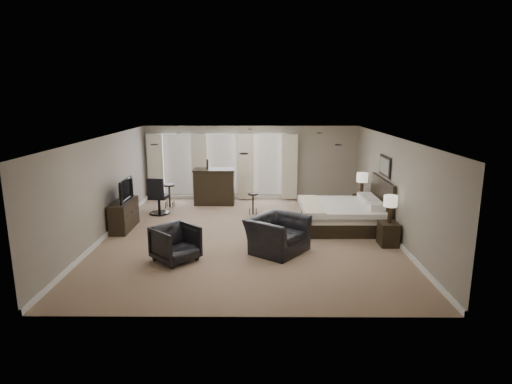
{
  "coord_description": "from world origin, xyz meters",
  "views": [
    {
      "loc": [
        0.27,
        -10.76,
        3.6
      ],
      "look_at": [
        0.2,
        0.4,
        1.1
      ],
      "focal_mm": 30.0,
      "sensor_mm": 36.0,
      "label": 1
    }
  ],
  "objects_px": {
    "bed": "(342,203)",
    "armchair_near": "(277,229)",
    "nightstand_far": "(361,205)",
    "desk_chair": "(159,196)",
    "armchair_far": "(176,242)",
    "nightstand_near": "(388,234)",
    "bar_stool_left": "(170,196)",
    "dresser": "(124,215)",
    "bar_counter": "(215,186)",
    "bar_stool_right": "(253,204)",
    "tv": "(123,198)",
    "lamp_far": "(362,184)",
    "lamp_near": "(390,209)"
  },
  "relations": [
    {
      "from": "desk_chair",
      "to": "tv",
      "type": "bearing_deg",
      "value": 75.15
    },
    {
      "from": "lamp_far",
      "to": "desk_chair",
      "type": "relative_size",
      "value": 0.6
    },
    {
      "from": "armchair_far",
      "to": "armchair_near",
      "type": "bearing_deg",
      "value": -31.34
    },
    {
      "from": "nightstand_far",
      "to": "desk_chair",
      "type": "distance_m",
      "value": 6.31
    },
    {
      "from": "nightstand_near",
      "to": "bar_stool_right",
      "type": "distance_m",
      "value": 4.41
    },
    {
      "from": "bed",
      "to": "armchair_near",
      "type": "height_order",
      "value": "bed"
    },
    {
      "from": "bar_stool_right",
      "to": "armchair_far",
      "type": "bearing_deg",
      "value": -113.25
    },
    {
      "from": "nightstand_far",
      "to": "armchair_near",
      "type": "height_order",
      "value": "armchair_near"
    },
    {
      "from": "nightstand_near",
      "to": "tv",
      "type": "height_order",
      "value": "tv"
    },
    {
      "from": "armchair_near",
      "to": "dresser",
      "type": "bearing_deg",
      "value": 104.5
    },
    {
      "from": "armchair_near",
      "to": "bar_stool_right",
      "type": "relative_size",
      "value": 1.92
    },
    {
      "from": "bed",
      "to": "bar_stool_right",
      "type": "relative_size",
      "value": 3.27
    },
    {
      "from": "nightstand_far",
      "to": "bar_stool_left",
      "type": "relative_size",
      "value": 0.75
    },
    {
      "from": "tv",
      "to": "desk_chair",
      "type": "height_order",
      "value": "desk_chair"
    },
    {
      "from": "nightstand_near",
      "to": "bar_counter",
      "type": "bearing_deg",
      "value": 138.63
    },
    {
      "from": "nightstand_far",
      "to": "bar_stool_left",
      "type": "bearing_deg",
      "value": 173.02
    },
    {
      "from": "lamp_near",
      "to": "dresser",
      "type": "xyz_separation_m",
      "value": [
        -6.92,
        1.29,
        -0.52
      ]
    },
    {
      "from": "armchair_near",
      "to": "bar_stool_left",
      "type": "relative_size",
      "value": 1.65
    },
    {
      "from": "bar_stool_left",
      "to": "desk_chair",
      "type": "bearing_deg",
      "value": -101.02
    },
    {
      "from": "dresser",
      "to": "tv",
      "type": "height_order",
      "value": "tv"
    },
    {
      "from": "bar_counter",
      "to": "bar_stool_left",
      "type": "xyz_separation_m",
      "value": [
        -1.45,
        -0.49,
        -0.22
      ]
    },
    {
      "from": "nightstand_near",
      "to": "bar_counter",
      "type": "distance_m",
      "value": 6.27
    },
    {
      "from": "nightstand_near",
      "to": "lamp_near",
      "type": "distance_m",
      "value": 0.63
    },
    {
      "from": "bed",
      "to": "bar_counter",
      "type": "relative_size",
      "value": 1.57
    },
    {
      "from": "bar_counter",
      "to": "tv",
      "type": "bearing_deg",
      "value": -127.93
    },
    {
      "from": "armchair_near",
      "to": "nightstand_far",
      "type": "bearing_deg",
      "value": -2.23
    },
    {
      "from": "nightstand_near",
      "to": "bar_stool_left",
      "type": "distance_m",
      "value": 7.15
    },
    {
      "from": "nightstand_near",
      "to": "bar_stool_left",
      "type": "relative_size",
      "value": 0.74
    },
    {
      "from": "lamp_near",
      "to": "armchair_far",
      "type": "height_order",
      "value": "lamp_near"
    },
    {
      "from": "nightstand_far",
      "to": "armchair_far",
      "type": "xyz_separation_m",
      "value": [
        -5.05,
        -3.96,
        0.15
      ]
    },
    {
      "from": "nightstand_far",
      "to": "bar_counter",
      "type": "distance_m",
      "value": 4.87
    },
    {
      "from": "dresser",
      "to": "bar_counter",
      "type": "bearing_deg",
      "value": 52.07
    },
    {
      "from": "bed",
      "to": "nightstand_far",
      "type": "bearing_deg",
      "value": 58.46
    },
    {
      "from": "lamp_near",
      "to": "desk_chair",
      "type": "height_order",
      "value": "lamp_near"
    },
    {
      "from": "lamp_near",
      "to": "armchair_near",
      "type": "xyz_separation_m",
      "value": [
        -2.76,
        -0.45,
        -0.36
      ]
    },
    {
      "from": "bar_stool_right",
      "to": "desk_chair",
      "type": "relative_size",
      "value": 0.57
    },
    {
      "from": "bed",
      "to": "bar_counter",
      "type": "bearing_deg",
      "value": 144.79
    },
    {
      "from": "bar_stool_left",
      "to": "desk_chair",
      "type": "distance_m",
      "value": 0.86
    },
    {
      "from": "tv",
      "to": "bar_counter",
      "type": "bearing_deg",
      "value": -37.93
    },
    {
      "from": "bar_stool_right",
      "to": "nightstand_far",
      "type": "bearing_deg",
      "value": 1.07
    },
    {
      "from": "nightstand_near",
      "to": "bar_counter",
      "type": "height_order",
      "value": "bar_counter"
    },
    {
      "from": "nightstand_near",
      "to": "bed",
      "type": "bearing_deg",
      "value": 121.54
    },
    {
      "from": "armchair_far",
      "to": "desk_chair",
      "type": "relative_size",
      "value": 0.75
    },
    {
      "from": "armchair_near",
      "to": "tv",
      "type": "bearing_deg",
      "value": 104.5
    },
    {
      "from": "dresser",
      "to": "lamp_far",
      "type": "bearing_deg",
      "value": 13.11
    },
    {
      "from": "bar_counter",
      "to": "desk_chair",
      "type": "bearing_deg",
      "value": -140.94
    },
    {
      "from": "bed",
      "to": "armchair_far",
      "type": "height_order",
      "value": "bed"
    },
    {
      "from": "bar_stool_left",
      "to": "lamp_near",
      "type": "bearing_deg",
      "value": -30.73
    },
    {
      "from": "nightstand_far",
      "to": "tv",
      "type": "height_order",
      "value": "tv"
    },
    {
      "from": "nightstand_near",
      "to": "tv",
      "type": "relative_size",
      "value": 0.54
    }
  ]
}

